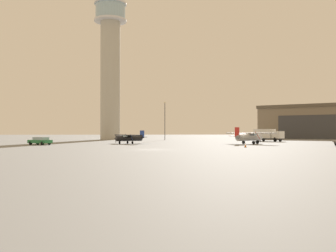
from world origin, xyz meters
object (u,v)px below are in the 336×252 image
at_px(airplane_black, 130,138).
at_px(light_post_east, 165,118).
at_px(car_green, 40,141).
at_px(traffic_cone_near_left, 245,145).
at_px(control_tower, 110,62).
at_px(truck_box_white, 268,135).
at_px(airplane_silver, 249,136).

relative_size(airplane_black, light_post_east, 0.77).
distance_m(airplane_black, car_green, 16.08).
height_order(airplane_black, traffic_cone_near_left, airplane_black).
distance_m(control_tower, traffic_cone_near_left, 61.91).
xyz_separation_m(airplane_black, truck_box_white, (31.66, 14.23, 0.42)).
bearing_deg(traffic_cone_near_left, airplane_silver, 71.85).
xyz_separation_m(airplane_silver, truck_box_white, (9.60, 17.74, 0.16)).
height_order(light_post_east, traffic_cone_near_left, light_post_east).
bearing_deg(truck_box_white, light_post_east, -158.79).
distance_m(airplane_silver, light_post_east, 34.55).
distance_m(airplane_black, truck_box_white, 34.71).
distance_m(control_tower, airplane_silver, 52.95).
relative_size(airplane_black, airplane_silver, 0.85).
distance_m(control_tower, car_green, 46.68).
bearing_deg(light_post_east, car_green, -125.99).
distance_m(truck_box_white, traffic_cone_near_left, 33.94).
height_order(control_tower, airplane_black, control_tower).
distance_m(airplane_silver, car_green, 37.43).
bearing_deg(car_green, control_tower, -70.95).
distance_m(airplane_black, traffic_cone_near_left, 24.37).
bearing_deg(control_tower, traffic_cone_near_left, -65.02).
height_order(airplane_silver, traffic_cone_near_left, airplane_silver).
xyz_separation_m(airplane_black, car_green, (-15.35, -4.77, -0.44)).
xyz_separation_m(control_tower, traffic_cone_near_left, (24.47, -52.51, -21.83)).
bearing_deg(airplane_silver, car_green, 145.18).
distance_m(airplane_silver, truck_box_white, 20.18).
relative_size(airplane_black, car_green, 1.75).
xyz_separation_m(airplane_black, light_post_east, (8.37, 27.88, 4.81)).
bearing_deg(car_green, airplane_silver, -147.05).
xyz_separation_m(airplane_black, airplane_silver, (22.06, -3.52, 0.26)).
height_order(control_tower, traffic_cone_near_left, control_tower).
bearing_deg(truck_box_white, airplane_silver, -66.83).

